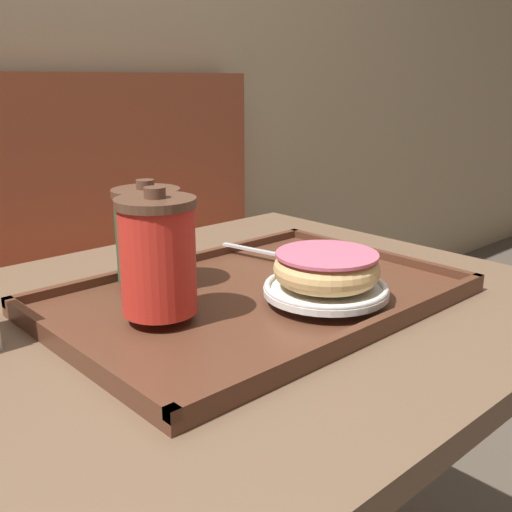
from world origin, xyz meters
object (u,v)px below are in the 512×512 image
object	(u,v)px
spoon	(276,253)
coffee_cup_front	(158,255)
donut_chocolate_glazed	(326,268)
coffee_cup_rear	(148,234)

from	to	relation	value
spoon	coffee_cup_front	bearing A→B (deg)	-86.09
donut_chocolate_glazed	spoon	bearing A→B (deg)	65.58
donut_chocolate_glazed	spoon	size ratio (longest dim) A/B	0.95
spoon	donut_chocolate_glazed	bearing A→B (deg)	-35.70
coffee_cup_front	spoon	distance (m)	0.27
coffee_cup_front	coffee_cup_rear	bearing A→B (deg)	62.53
coffee_cup_front	coffee_cup_rear	size ratio (longest dim) A/B	1.08
coffee_cup_rear	spoon	world-z (taller)	coffee_cup_rear
donut_chocolate_glazed	spoon	xyz separation A→B (m)	(0.07, 0.16, -0.03)
coffee_cup_rear	donut_chocolate_glazed	xyz separation A→B (m)	(0.13, -0.20, -0.03)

